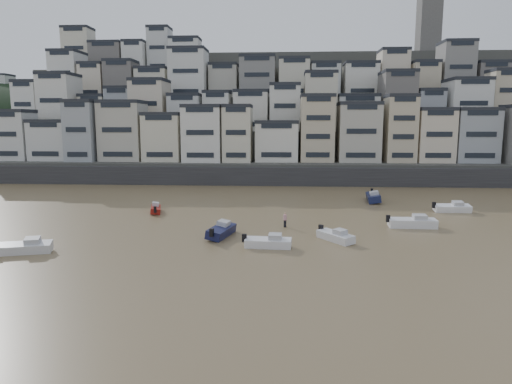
# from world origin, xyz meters

# --- Properties ---
(ground) EXTENTS (400.00, 400.00, 0.00)m
(ground) POSITION_xyz_m (0.00, 0.00, 0.00)
(ground) COLOR olive
(ground) RESTS_ON ground
(harbor_wall) EXTENTS (140.00, 3.00, 3.50)m
(harbor_wall) POSITION_xyz_m (10.00, 65.00, 1.75)
(harbor_wall) COLOR #38383A
(harbor_wall) RESTS_ON ground
(hillside) EXTENTS (141.04, 66.00, 50.00)m
(hillside) POSITION_xyz_m (14.73, 104.84, 13.01)
(hillside) COLOR #4C4C47
(hillside) RESTS_ON ground
(boat_a) EXTENTS (5.04, 1.96, 1.35)m
(boat_a) POSITION_xyz_m (11.53, 20.47, 0.67)
(boat_a) COLOR white
(boat_a) RESTS_ON ground
(boat_b) EXTENTS (4.14, 4.87, 1.33)m
(boat_b) POSITION_xyz_m (18.34, 23.44, 0.66)
(boat_b) COLOR silver
(boat_b) RESTS_ON ground
(boat_c) EXTENTS (3.07, 5.84, 1.52)m
(boat_c) POSITION_xyz_m (6.37, 24.60, 0.76)
(boat_c) COLOR #14173F
(boat_c) RESTS_ON ground
(boat_d) EXTENTS (5.92, 1.99, 1.61)m
(boat_d) POSITION_xyz_m (27.90, 30.07, 0.80)
(boat_d) COLOR white
(boat_d) RESTS_ON ground
(boat_i) EXTENTS (2.73, 6.52, 1.73)m
(boat_i) POSITION_xyz_m (26.74, 47.53, 0.86)
(boat_i) COLOR #141B41
(boat_i) RESTS_ON ground
(boat_g) EXTENTS (5.30, 1.89, 1.43)m
(boat_g) POSITION_xyz_m (35.81, 39.67, 0.72)
(boat_g) COLOR white
(boat_g) RESTS_ON ground
(boat_j) EXTENTS (5.46, 3.05, 1.42)m
(boat_j) POSITION_xyz_m (-10.99, 17.10, 0.71)
(boat_j) COLOR silver
(boat_j) RESTS_ON ground
(boat_f) EXTENTS (2.46, 4.56, 1.18)m
(boat_f) POSITION_xyz_m (-4.27, 36.97, 0.59)
(boat_f) COLOR maroon
(boat_f) RESTS_ON ground
(person_pink) EXTENTS (0.44, 0.44, 1.74)m
(person_pink) POSITION_xyz_m (13.18, 29.39, 0.87)
(person_pink) COLOR #C68C97
(person_pink) RESTS_ON ground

